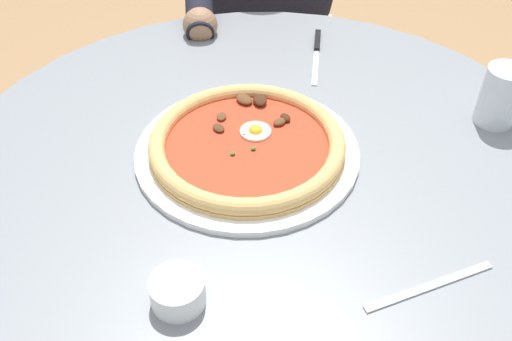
# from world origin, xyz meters

# --- Properties ---
(dining_table) EXTENTS (0.99, 0.99, 0.72)m
(dining_table) POSITION_xyz_m (0.00, 0.00, 0.57)
(dining_table) COLOR gray
(dining_table) RESTS_ON ground
(pizza_on_plate) EXTENTS (0.34, 0.34, 0.04)m
(pizza_on_plate) POSITION_xyz_m (0.02, -0.03, 0.74)
(pizza_on_plate) COLOR white
(pizza_on_plate) RESTS_ON dining_table
(water_glass) EXTENTS (0.06, 0.06, 0.10)m
(water_glass) POSITION_xyz_m (-0.39, 0.01, 0.76)
(water_glass) COLOR silver
(water_glass) RESTS_ON dining_table
(steak_knife) EXTENTS (0.09, 0.18, 0.01)m
(steak_knife) POSITION_xyz_m (-0.20, -0.29, 0.72)
(steak_knife) COLOR silver
(steak_knife) RESTS_ON dining_table
(ramekin_capers) EXTENTS (0.06, 0.06, 0.04)m
(ramekin_capers) POSITION_xyz_m (0.18, 0.20, 0.74)
(ramekin_capers) COLOR white
(ramekin_capers) RESTS_ON dining_table
(fork_utensil) EXTENTS (0.18, 0.02, 0.00)m
(fork_utensil) POSITION_xyz_m (-0.12, 0.27, 0.72)
(fork_utensil) COLOR #BCBCC1
(fork_utensil) RESTS_ON dining_table
(diner_person) EXTENTS (0.46, 0.48, 1.11)m
(diner_person) POSITION_xyz_m (-0.21, -0.67, 0.49)
(diner_person) COLOR #282833
(diner_person) RESTS_ON ground
(cafe_chair_diner) EXTENTS (0.55, 0.55, 0.87)m
(cafe_chair_diner) POSITION_xyz_m (-0.26, -0.81, 0.53)
(cafe_chair_diner) COLOR beige
(cafe_chair_diner) RESTS_ON ground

